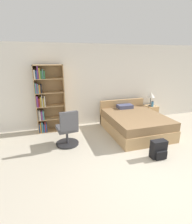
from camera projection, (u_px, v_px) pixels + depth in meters
name	position (u px, v px, depth m)	size (l,w,h in m)	color
ground_plane	(164.00, 178.00, 3.31)	(14.00, 14.00, 0.00)	#BCB29E
wall_back	(106.00, 85.00, 5.87)	(9.00, 0.06, 2.60)	white
bookshelf	(46.00, 99.00, 5.15)	(0.84, 0.34, 2.00)	tan
bed	(134.00, 123.00, 5.30)	(1.58, 1.96, 0.82)	tan
office_chair	(68.00, 130.00, 4.42)	(0.59, 0.64, 0.98)	#232326
nightstand	(150.00, 113.00, 6.36)	(0.40, 0.43, 0.53)	tan
table_lamp	(151.00, 95.00, 6.13)	(0.26, 0.26, 0.50)	#333333
water_bottle	(152.00, 104.00, 6.15)	(0.08, 0.08, 0.19)	teal
backpack_black	(159.00, 150.00, 3.94)	(0.35, 0.24, 0.42)	black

